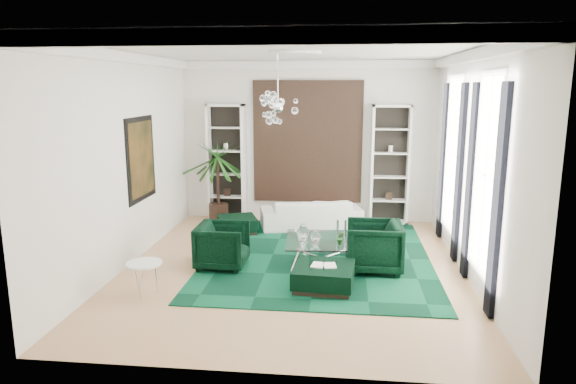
# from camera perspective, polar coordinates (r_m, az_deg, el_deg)

# --- Properties ---
(floor) EXTENTS (6.00, 7.00, 0.02)m
(floor) POSITION_cam_1_polar(r_m,az_deg,el_deg) (9.36, 0.58, -8.45)
(floor) COLOR tan
(floor) RESTS_ON ground
(ceiling) EXTENTS (6.00, 7.00, 0.02)m
(ceiling) POSITION_cam_1_polar(r_m,az_deg,el_deg) (8.81, 0.63, 15.59)
(ceiling) COLOR white
(ceiling) RESTS_ON ground
(wall_back) EXTENTS (6.00, 0.02, 3.80)m
(wall_back) POSITION_cam_1_polar(r_m,az_deg,el_deg) (12.35, 2.19, 5.58)
(wall_back) COLOR silver
(wall_back) RESTS_ON ground
(wall_front) EXTENTS (6.00, 0.02, 3.80)m
(wall_front) POSITION_cam_1_polar(r_m,az_deg,el_deg) (5.46, -2.98, -2.20)
(wall_front) COLOR silver
(wall_front) RESTS_ON ground
(wall_left) EXTENTS (0.02, 7.00, 3.80)m
(wall_left) POSITION_cam_1_polar(r_m,az_deg,el_deg) (9.65, -17.52, 3.34)
(wall_left) COLOR silver
(wall_left) RESTS_ON ground
(wall_right) EXTENTS (0.02, 7.00, 3.80)m
(wall_right) POSITION_cam_1_polar(r_m,az_deg,el_deg) (9.10, 19.84, 2.71)
(wall_right) COLOR silver
(wall_right) RESTS_ON ground
(crown_molding) EXTENTS (6.00, 7.00, 0.18)m
(crown_molding) POSITION_cam_1_polar(r_m,az_deg,el_deg) (8.80, 0.63, 14.88)
(crown_molding) COLOR white
(crown_molding) RESTS_ON ceiling
(ceiling_medallion) EXTENTS (0.90, 0.90, 0.05)m
(ceiling_medallion) POSITION_cam_1_polar(r_m,az_deg,el_deg) (9.10, 0.82, 15.21)
(ceiling_medallion) COLOR white
(ceiling_medallion) RESTS_ON ceiling
(tapestry) EXTENTS (2.50, 0.06, 2.80)m
(tapestry) POSITION_cam_1_polar(r_m,az_deg,el_deg) (12.30, 2.17, 5.56)
(tapestry) COLOR black
(tapestry) RESTS_ON wall_back
(shelving_left) EXTENTS (0.90, 0.38, 2.80)m
(shelving_left) POSITION_cam_1_polar(r_m,az_deg,el_deg) (12.51, -6.85, 3.27)
(shelving_left) COLOR white
(shelving_left) RESTS_ON floor
(shelving_right) EXTENTS (0.90, 0.38, 2.80)m
(shelving_right) POSITION_cam_1_polar(r_m,az_deg,el_deg) (12.24, 11.26, 2.95)
(shelving_right) COLOR white
(shelving_right) RESTS_ON floor
(painting) EXTENTS (0.04, 1.30, 1.60)m
(painting) POSITION_cam_1_polar(r_m,az_deg,el_deg) (10.19, -15.96, 3.56)
(painting) COLOR black
(painting) RESTS_ON wall_left
(window_near) EXTENTS (0.03, 1.10, 2.90)m
(window_near) POSITION_cam_1_polar(r_m,az_deg,el_deg) (8.23, 21.15, 1.74)
(window_near) COLOR white
(window_near) RESTS_ON wall_right
(curtain_near_a) EXTENTS (0.07, 0.30, 3.25)m
(curtain_near_a) POSITION_cam_1_polar(r_m,az_deg,el_deg) (7.53, 22.24, -1.15)
(curtain_near_a) COLOR black
(curtain_near_a) RESTS_ON floor
(curtain_near_b) EXTENTS (0.07, 0.30, 3.25)m
(curtain_near_b) POSITION_cam_1_polar(r_m,az_deg,el_deg) (9.01, 19.57, 1.04)
(curtain_near_b) COLOR black
(curtain_near_b) RESTS_ON floor
(window_far) EXTENTS (0.03, 1.10, 2.90)m
(window_far) POSITION_cam_1_polar(r_m,az_deg,el_deg) (10.55, 17.86, 3.98)
(window_far) COLOR white
(window_far) RESTS_ON wall_right
(curtain_far_a) EXTENTS (0.07, 0.30, 3.25)m
(curtain_far_a) POSITION_cam_1_polar(r_m,az_deg,el_deg) (9.82, 18.47, 1.94)
(curtain_far_a) COLOR black
(curtain_far_a) RESTS_ON floor
(curtain_far_b) EXTENTS (0.07, 0.30, 3.25)m
(curtain_far_b) POSITION_cam_1_polar(r_m,az_deg,el_deg) (11.33, 16.83, 3.27)
(curtain_far_b) COLOR black
(curtain_far_b) RESTS_ON floor
(rug) EXTENTS (4.20, 5.00, 0.02)m
(rug) POSITION_cam_1_polar(r_m,az_deg,el_deg) (9.93, 3.34, -7.14)
(rug) COLOR black
(rug) RESTS_ON floor
(sofa) EXTENTS (2.43, 1.42, 0.67)m
(sofa) POSITION_cam_1_polar(r_m,az_deg,el_deg) (11.83, 2.56, -2.41)
(sofa) COLOR silver
(sofa) RESTS_ON floor
(armchair_left) EXTENTS (0.89, 0.87, 0.81)m
(armchair_left) POSITION_cam_1_polar(r_m,az_deg,el_deg) (9.32, -7.29, -5.93)
(armchair_left) COLOR black
(armchair_left) RESTS_ON floor
(armchair_right) EXTENTS (0.97, 0.94, 0.88)m
(armchair_right) POSITION_cam_1_polar(r_m,az_deg,el_deg) (9.20, 9.51, -5.99)
(armchair_right) COLOR black
(armchair_right) RESTS_ON floor
(coffee_table) EXTENTS (1.40, 1.40, 0.45)m
(coffee_table) POSITION_cam_1_polar(r_m,az_deg,el_deg) (9.53, 3.81, -6.58)
(coffee_table) COLOR white
(coffee_table) RESTS_ON floor
(ottoman_side) EXTENTS (1.03, 1.03, 0.36)m
(ottoman_side) POSITION_cam_1_polar(r_m,az_deg,el_deg) (11.50, -5.64, -3.67)
(ottoman_side) COLOR black
(ottoman_side) RESTS_ON floor
(ottoman_front) EXTENTS (1.01, 1.01, 0.38)m
(ottoman_front) POSITION_cam_1_polar(r_m,az_deg,el_deg) (8.42, 3.98, -9.38)
(ottoman_front) COLOR black
(ottoman_front) RESTS_ON floor
(book) EXTENTS (0.40, 0.27, 0.03)m
(book) POSITION_cam_1_polar(r_m,az_deg,el_deg) (8.35, 4.00, -8.08)
(book) COLOR white
(book) RESTS_ON ottoman_front
(side_table) EXTENTS (0.63, 0.63, 0.53)m
(side_table) POSITION_cam_1_polar(r_m,az_deg,el_deg) (8.38, -15.60, -9.36)
(side_table) COLOR white
(side_table) RESTS_ON floor
(palm) EXTENTS (2.00, 2.00, 2.54)m
(palm) POSITION_cam_1_polar(r_m,az_deg,el_deg) (12.36, -7.84, 2.54)
(palm) COLOR #1D5017
(palm) RESTS_ON floor
(chandelier) EXTENTS (0.85, 0.85, 0.66)m
(chandelier) POSITION_cam_1_polar(r_m,az_deg,el_deg) (8.92, -1.13, 9.37)
(chandelier) COLOR white
(chandelier) RESTS_ON ceiling
(table_plant) EXTENTS (0.15, 0.13, 0.23)m
(table_plant) POSITION_cam_1_polar(r_m,az_deg,el_deg) (9.16, 5.83, -5.14)
(table_plant) COLOR #1D5017
(table_plant) RESTS_ON coffee_table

